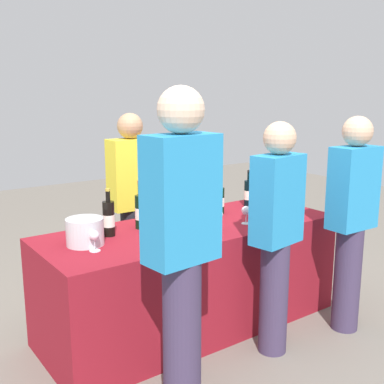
{
  "coord_description": "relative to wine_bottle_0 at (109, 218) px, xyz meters",
  "views": [
    {
      "loc": [
        -1.95,
        -2.71,
        1.73
      ],
      "look_at": [
        0.0,
        0.0,
        1.02
      ],
      "focal_mm": 44.84,
      "sensor_mm": 36.0,
      "label": 1
    }
  ],
  "objects": [
    {
      "name": "wine_bottle_1",
      "position": [
        0.26,
        0.03,
        0.0
      ],
      "size": [
        0.08,
        0.08,
        0.34
      ],
      "color": "black",
      "rests_on": "tasting_table"
    },
    {
      "name": "wine_bottle_5",
      "position": [
        0.76,
        -0.0,
        -0.01
      ],
      "size": [
        0.08,
        0.08,
        0.31
      ],
      "color": "black",
      "rests_on": "tasting_table"
    },
    {
      "name": "wine_bottle_6",
      "position": [
        0.99,
        0.04,
        -0.01
      ],
      "size": [
        0.07,
        0.07,
        0.3
      ],
      "color": "black",
      "rests_on": "tasting_table"
    },
    {
      "name": "guest_1",
      "position": [
        0.82,
        -0.75,
        -0.04
      ],
      "size": [
        0.37,
        0.24,
        1.55
      ],
      "rotation": [
        0.0,
        0.0,
        0.15
      ],
      "color": "#3F3351",
      "rests_on": "ground_plane"
    },
    {
      "name": "wine_bottle_7",
      "position": [
        1.33,
        0.08,
        -0.01
      ],
      "size": [
        0.08,
        0.08,
        0.31
      ],
      "color": "black",
      "rests_on": "tasting_table"
    },
    {
      "name": "wine_glass_1",
      "position": [
        0.67,
        -0.33,
        -0.01
      ],
      "size": [
        0.07,
        0.07,
        0.15
      ],
      "color": "silver",
      "rests_on": "tasting_table"
    },
    {
      "name": "server_pouring",
      "position": [
        0.51,
        0.6,
        -0.05
      ],
      "size": [
        0.37,
        0.21,
        1.56
      ],
      "rotation": [
        0.0,
        0.0,
        3.12
      ],
      "color": "black",
      "rests_on": "ground_plane"
    },
    {
      "name": "wine_bottle_2",
      "position": [
        0.39,
        0.02,
        -0.0
      ],
      "size": [
        0.07,
        0.07,
        0.32
      ],
      "color": "black",
      "rests_on": "tasting_table"
    },
    {
      "name": "wine_bottle_4",
      "position": [
        0.61,
        0.08,
        -0.01
      ],
      "size": [
        0.08,
        0.08,
        0.31
      ],
      "color": "black",
      "rests_on": "tasting_table"
    },
    {
      "name": "ground_plane",
      "position": [
        0.6,
        -0.13,
        -0.9
      ],
      "size": [
        12.0,
        12.0,
        0.0
      ],
      "primitive_type": "plane",
      "color": "slate"
    },
    {
      "name": "wine_bottle_0",
      "position": [
        0.0,
        0.0,
        0.0
      ],
      "size": [
        0.08,
        0.08,
        0.32
      ],
      "color": "black",
      "rests_on": "tasting_table"
    },
    {
      "name": "wine_glass_0",
      "position": [
        -0.21,
        -0.24,
        -0.03
      ],
      "size": [
        0.07,
        0.07,
        0.13
      ],
      "color": "silver",
      "rests_on": "tasting_table"
    },
    {
      "name": "guest_0",
      "position": [
        -0.03,
        -0.9,
        0.08
      ],
      "size": [
        0.4,
        0.24,
        1.76
      ],
      "rotation": [
        0.0,
        0.0,
        0.09
      ],
      "color": "#3F3351",
      "rests_on": "ground_plane"
    },
    {
      "name": "guest_2",
      "position": [
        1.48,
        -0.84,
        -0.04
      ],
      "size": [
        0.36,
        0.21,
        1.57
      ],
      "rotation": [
        0.0,
        0.0,
        -0.02
      ],
      "color": "#3F3351",
      "rests_on": "ground_plane"
    },
    {
      "name": "ice_bucket",
      "position": [
        -0.21,
        -0.09,
        -0.04
      ],
      "size": [
        0.24,
        0.24,
        0.17
      ],
      "primitive_type": "cylinder",
      "color": "silver",
      "rests_on": "tasting_table"
    },
    {
      "name": "wine_bottle_3",
      "position": [
        0.49,
        -0.01,
        -0.01
      ],
      "size": [
        0.08,
        0.08,
        0.3
      ],
      "color": "black",
      "rests_on": "tasting_table"
    },
    {
      "name": "tasting_table",
      "position": [
        0.6,
        -0.13,
        -0.51
      ],
      "size": [
        2.21,
        0.83,
        0.77
      ],
      "primitive_type": "cube",
      "color": "maroon",
      "rests_on": "ground_plane"
    },
    {
      "name": "wine_glass_2",
      "position": [
        0.95,
        -0.32,
        -0.03
      ],
      "size": [
        0.07,
        0.07,
        0.13
      ],
      "color": "silver",
      "rests_on": "tasting_table"
    }
  ]
}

